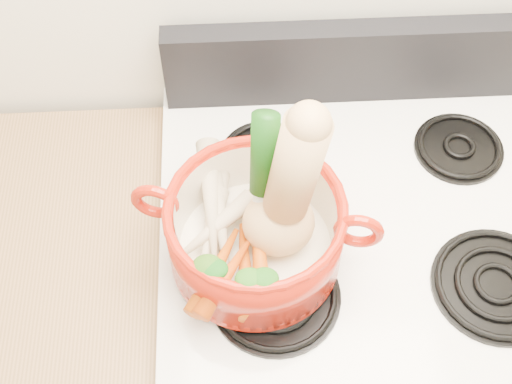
{
  "coord_description": "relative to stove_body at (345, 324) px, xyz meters",
  "views": [
    {
      "loc": [
        -0.25,
        0.7,
        2.05
      ],
      "look_at": [
        -0.22,
        1.3,
        1.19
      ],
      "focal_mm": 50.0,
      "sensor_mm": 36.0,
      "label": 1
    }
  ],
  "objects": [
    {
      "name": "stove_body",
      "position": [
        0.0,
        0.0,
        0.0
      ],
      "size": [
        0.76,
        0.65,
        0.92
      ],
      "primitive_type": "cube",
      "color": "silver",
      "rests_on": "floor"
    },
    {
      "name": "cooktop",
      "position": [
        0.0,
        0.0,
        0.47
      ],
      "size": [
        0.78,
        0.67,
        0.03
      ],
      "primitive_type": "cube",
      "color": "white",
      "rests_on": "stove_body"
    },
    {
      "name": "control_backsplash",
      "position": [
        0.0,
        0.3,
        0.58
      ],
      "size": [
        0.76,
        0.05,
        0.18
      ],
      "primitive_type": "cube",
      "color": "black",
      "rests_on": "cooktop"
    },
    {
      "name": "burner_front_left",
      "position": [
        -0.19,
        -0.16,
        0.5
      ],
      "size": [
        0.22,
        0.22,
        0.02
      ],
      "primitive_type": "cylinder",
      "color": "black",
      "rests_on": "cooktop"
    },
    {
      "name": "burner_front_right",
      "position": [
        0.19,
        -0.16,
        0.5
      ],
      "size": [
        0.22,
        0.22,
        0.02
      ],
      "primitive_type": "cylinder",
      "color": "black",
      "rests_on": "cooktop"
    },
    {
      "name": "burner_back_left",
      "position": [
        -0.19,
        0.14,
        0.5
      ],
      "size": [
        0.17,
        0.17,
        0.02
      ],
      "primitive_type": "cylinder",
      "color": "black",
      "rests_on": "cooktop"
    },
    {
      "name": "burner_back_right",
      "position": [
        0.19,
        0.14,
        0.5
      ],
      "size": [
        0.17,
        0.17,
        0.02
      ],
      "primitive_type": "cylinder",
      "color": "black",
      "rests_on": "cooktop"
    },
    {
      "name": "dutch_oven",
      "position": [
        -0.22,
        -0.08,
        0.58
      ],
      "size": [
        0.35,
        0.35,
        0.14
      ],
      "primitive_type": "cylinder",
      "rotation": [
        0.0,
        0.0,
        -0.22
      ],
      "color": "#A5190A",
      "rests_on": "burner_front_left"
    },
    {
      "name": "pot_handle_left",
      "position": [
        -0.38,
        -0.05,
        0.63
      ],
      "size": [
        0.08,
        0.04,
        0.08
      ],
      "primitive_type": "torus",
      "rotation": [
        1.57,
        0.0,
        -0.22
      ],
      "color": "#A5190A",
      "rests_on": "dutch_oven"
    },
    {
      "name": "pot_handle_right",
      "position": [
        -0.06,
        -0.12,
        0.63
      ],
      "size": [
        0.08,
        0.04,
        0.08
      ],
      "primitive_type": "torus",
      "rotation": [
        1.57,
        0.0,
        -0.22
      ],
      "color": "#A5190A",
      "rests_on": "dutch_oven"
    },
    {
      "name": "squash",
      "position": [
        -0.18,
        -0.07,
        0.69
      ],
      "size": [
        0.17,
        0.14,
        0.32
      ],
      "primitive_type": null,
      "rotation": [
        0.0,
        0.13,
        0.07
      ],
      "color": "tan",
      "rests_on": "dutch_oven"
    },
    {
      "name": "leek",
      "position": [
        -0.2,
        -0.05,
        0.68
      ],
      "size": [
        0.06,
        0.11,
        0.29
      ],
      "primitive_type": "cylinder",
      "rotation": [
        -0.2,
        0.0,
        -0.17
      ],
      "color": "beige",
      "rests_on": "dutch_oven"
    },
    {
      "name": "ginger",
      "position": [
        -0.21,
        -0.01,
        0.56
      ],
      "size": [
        0.08,
        0.06,
        0.04
      ],
      "primitive_type": "ellipsoid",
      "rotation": [
        0.0,
        0.0,
        -0.04
      ],
      "color": "#D1B981",
      "rests_on": "dutch_oven"
    },
    {
      "name": "parsnip_0",
      "position": [
        -0.29,
        -0.06,
        0.56
      ],
      "size": [
        0.06,
        0.22,
        0.06
      ],
      "primitive_type": "cone",
      "rotation": [
        1.66,
        0.0,
        -0.11
      ],
      "color": "beige",
      "rests_on": "dutch_oven"
    },
    {
      "name": "parsnip_1",
      "position": [
        -0.3,
        -0.08,
        0.56
      ],
      "size": [
        0.07,
        0.18,
        0.05
      ],
      "primitive_type": "cone",
      "rotation": [
        1.66,
        0.0,
        -0.21
      ],
      "color": "beige",
      "rests_on": "dutch_oven"
    },
    {
      "name": "parsnip_2",
      "position": [
        -0.28,
        -0.05,
        0.57
      ],
      "size": [
        0.06,
        0.19,
        0.06
      ],
      "primitive_type": "cone",
      "rotation": [
        1.66,
        0.0,
        0.12
      ],
      "color": "beige",
      "rests_on": "dutch_oven"
    },
    {
      "name": "parsnip_3",
      "position": [
        -0.29,
        -0.07,
        0.58
      ],
      "size": [
        0.16,
        0.13,
        0.05
      ],
      "primitive_type": "cone",
      "rotation": [
        1.66,
        0.0,
        -0.91
      ],
      "color": "beige",
      "rests_on": "dutch_oven"
    },
    {
      "name": "parsnip_4",
      "position": [
        -0.29,
        -0.02,
        0.59
      ],
      "size": [
        0.05,
        0.23,
        0.06
      ],
      "primitive_type": "cone",
      "rotation": [
        1.66,
        0.0,
        0.03
      ],
      "color": "beige",
      "rests_on": "dutch_oven"
    },
    {
      "name": "carrot_0",
      "position": [
        -0.24,
        -0.14,
        0.56
      ],
      "size": [
        0.04,
        0.17,
        0.05
      ],
      "primitive_type": "cone",
      "rotation": [
        1.66,
        0.0,
        0.02
      ],
      "color": "#BD5A09",
      "rests_on": "dutch_oven"
    },
    {
      "name": "carrot_1",
      "position": [
        -0.29,
        -0.14,
        0.56
      ],
      "size": [
        0.11,
        0.17,
        0.05
      ],
      "primitive_type": "cone",
      "rotation": [
        1.66,
        0.0,
        -0.47
      ],
      "color": "#C05A09",
      "rests_on": "dutch_oven"
    },
    {
      "name": "carrot_2",
      "position": [
        -0.22,
        -0.12,
        0.57
      ],
      "size": [
        0.04,
        0.19,
        0.05
      ],
      "primitive_type": "cone",
      "rotation": [
        1.66,
        0.0,
        0.03
      ],
      "color": "#CB510A",
      "rests_on": "dutch_oven"
    },
    {
      "name": "carrot_3",
      "position": [
        -0.27,
        -0.17,
        0.58
      ],
      "size": [
        0.11,
        0.14,
        0.04
      ],
      "primitive_type": "cone",
      "rotation": [
        1.66,
        0.0,
        -0.57
      ],
      "color": "#BE3909",
      "rests_on": "dutch_oven"
    }
  ]
}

